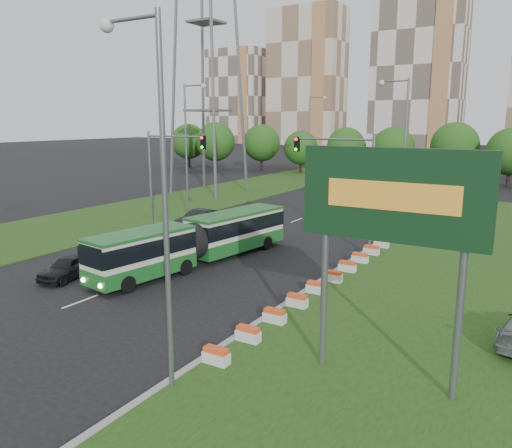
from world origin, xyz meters
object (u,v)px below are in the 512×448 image
Objects in this scene: transmission_pylon at (206,4)px; car_left_near at (69,267)px; articulated_bus at (196,240)px; traffic_mast_left at (165,165)px; billboard at (392,206)px; pedestrian at (100,278)px; car_left_far at (199,220)px; traffic_mast_median at (349,174)px; shopping_trolley at (113,282)px.

transmission_pylon is 11.19× the size of car_left_near.
articulated_bus is 7.56m from car_left_near.
car_left_near is (3.80, -12.76, -4.68)m from traffic_mast_left.
billboard is 4.52× the size of pedestrian.
billboard is 1.65× the size of car_left_far.
shopping_trolley is at bearing -120.26° from traffic_mast_median.
traffic_mast_left is 4.52× the size of pedestrian.
traffic_mast_median and traffic_mast_left have the same top height.
car_left_far is (11.73, -17.43, -21.20)m from transmission_pylon.
articulated_bus is (17.84, -25.68, -20.50)m from transmission_pylon.
articulated_bus is at bearing 44.99° from car_left_near.
articulated_bus is 6.17m from shopping_trolley.
traffic_mast_median is at bearing -36.00° from transmission_pylon.
traffic_mast_median reaches higher than car_left_near.
transmission_pylon is 40.54m from car_left_near.
billboard is at bearing -46.52° from transmission_pylon.
shopping_trolley is (-7.97, -13.65, -5.02)m from traffic_mast_median.
transmission_pylon is 2.95× the size of articulated_bus.
car_left_far is (-6.11, 8.25, -0.71)m from articulated_bus.
transmission_pylon is 29.85m from car_left_far.
car_left_far reaches higher than car_left_near.
articulated_bus is at bearing -3.58° from pedestrian.
pedestrian is (3.58, -0.97, 0.21)m from car_left_near.
traffic_mast_left reaches higher than articulated_bus.
traffic_mast_median is 1.65× the size of car_left_far.
car_left_far is 15.11m from shopping_trolley.
traffic_mast_left reaches higher than car_left_near.
traffic_mast_left is 2.03× the size of car_left_near.
pedestrian is (-0.84, -7.04, -0.62)m from articulated_bus.
billboard is 27.16m from traffic_mast_left.
car_left_far is at bearing 22.22° from pedestrian.
shopping_trolley is at bearing -65.05° from car_left_far.
transmission_pylon is at bearing 133.48° from billboard.
traffic_mast_left is 27.03m from transmission_pylon.
traffic_mast_median is at bearing 3.77° from traffic_mast_left.
billboard is 16.19m from pedestrian.
traffic_mast_median is 13.83m from car_left_far.
pedestrian is at bearing -117.85° from traffic_mast_median.
pedestrian reaches higher than shopping_trolley.
pedestrian is (-7.78, -14.72, -4.47)m from traffic_mast_median.
articulated_bus is at bearing -48.21° from car_left_far.
car_left_far is (-20.52, 16.57, -5.37)m from billboard.
billboard is 17.28m from articulated_bus.
articulated_bus reaches higher than shopping_trolley.
billboard reaches higher than shopping_trolley.
traffic_mast_median is 15.19m from traffic_mast_left.
pedestrian is (-15.25, 1.28, -5.28)m from billboard.
transmission_pylon is (-32.25, 34.00, 15.84)m from billboard.
articulated_bus is 7.12m from pedestrian.
shopping_trolley is (-0.19, 1.07, -0.56)m from pedestrian.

